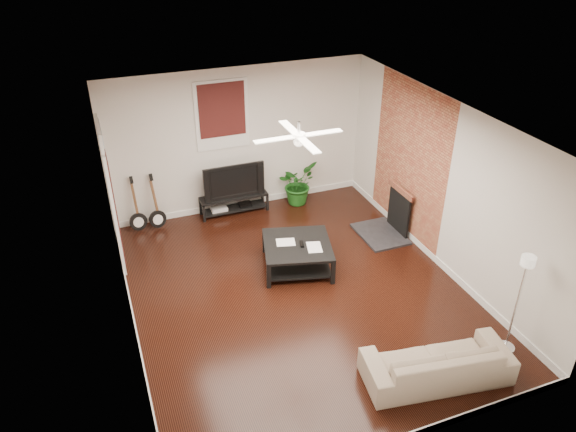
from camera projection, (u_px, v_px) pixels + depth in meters
name	position (u px, v px, depth m)	size (l,w,h in m)	color
room	(298.00, 214.00, 7.85)	(5.01, 6.01, 2.81)	black
brick_accent	(409.00, 162.00, 9.43)	(0.02, 2.20, 2.80)	#9D4832
fireplace	(390.00, 212.00, 9.81)	(0.80, 1.10, 0.92)	black
window_back	(222.00, 115.00, 9.89)	(1.00, 0.06, 1.30)	#3F1211
door_left	(111.00, 194.00, 8.70)	(0.08, 1.00, 2.50)	white
tv_stand	(234.00, 204.00, 10.64)	(1.32, 0.35, 0.37)	black
tv	(232.00, 179.00, 10.39)	(1.18, 0.16, 0.68)	black
coffee_table	(297.00, 255.00, 9.01)	(1.09, 1.09, 0.46)	black
sofa	(437.00, 361.00, 6.87)	(1.87, 0.73, 0.54)	tan
floor_lamp	(517.00, 304.00, 7.08)	(0.25, 0.25, 1.52)	silver
potted_plant	(297.00, 184.00, 10.88)	(0.76, 0.66, 0.84)	#1A5919
guitar_left	(136.00, 206.00, 9.87)	(0.33, 0.23, 1.05)	black
guitar_right	(156.00, 203.00, 9.96)	(0.33, 0.23, 1.05)	black
ceiling_fan	(299.00, 136.00, 7.25)	(1.24, 1.24, 0.32)	white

